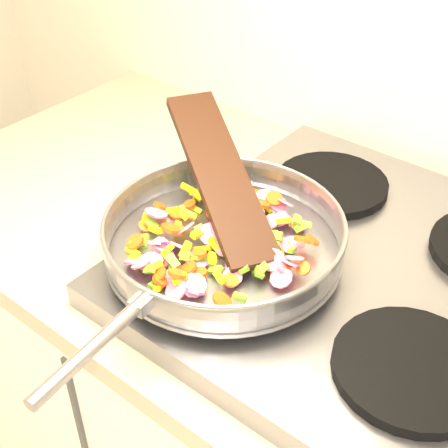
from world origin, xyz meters
The scene contains 7 objects.
cooktop centered at (-0.70, 1.67, 0.92)m, with size 0.60×0.60×0.04m, color #939399.
grate_fl centered at (-0.84, 1.52, 0.95)m, with size 0.19×0.19×0.02m, color black.
grate_fr centered at (-0.56, 1.52, 0.95)m, with size 0.19×0.19×0.02m, color black.
grate_bl centered at (-0.84, 1.81, 0.95)m, with size 0.19×0.19×0.02m, color black.
saute_pan centered at (-0.86, 1.54, 0.99)m, with size 0.38×0.55×0.06m.
vegetable_heap centered at (-0.87, 1.55, 0.98)m, with size 0.28×0.28×0.05m.
wooden_spatula centered at (-0.92, 1.61, 1.03)m, with size 0.33×0.08×0.02m, color black.
Camera 1 is at (-0.43, 1.01, 1.53)m, focal length 50.00 mm.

